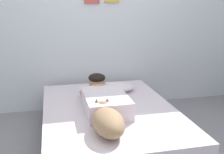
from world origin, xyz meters
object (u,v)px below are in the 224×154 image
(pillow, at_px, (114,88))
(person_lying, at_px, (103,97))
(dog, at_px, (108,120))
(coffee_cup, at_px, (110,92))
(cell_phone, at_px, (108,116))
(bed, at_px, (109,125))

(pillow, relative_size, person_lying, 0.57)
(dog, bearing_deg, coffee_cup, 76.61)
(coffee_cup, bearing_deg, person_lying, -112.52)
(person_lying, relative_size, cell_phone, 6.57)
(pillow, relative_size, cell_phone, 3.71)
(person_lying, xyz_separation_m, cell_phone, (0.00, -0.26, -0.10))
(dog, xyz_separation_m, coffee_cup, (0.23, 0.95, -0.07))
(bed, relative_size, dog, 3.39)
(dog, height_order, coffee_cup, dog)
(coffee_cup, bearing_deg, pillow, 50.33)
(bed, relative_size, person_lying, 2.12)
(bed, bearing_deg, dog, -103.51)
(bed, distance_m, coffee_cup, 0.48)
(dog, bearing_deg, cell_phone, 76.86)
(pillow, distance_m, person_lying, 0.51)
(bed, height_order, cell_phone, cell_phone)
(person_lying, bearing_deg, cell_phone, -89.84)
(bed, bearing_deg, person_lying, 138.74)
(person_lying, distance_m, cell_phone, 0.28)
(bed, bearing_deg, pillow, 70.99)
(pillow, distance_m, dog, 1.09)
(bed, distance_m, person_lying, 0.31)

